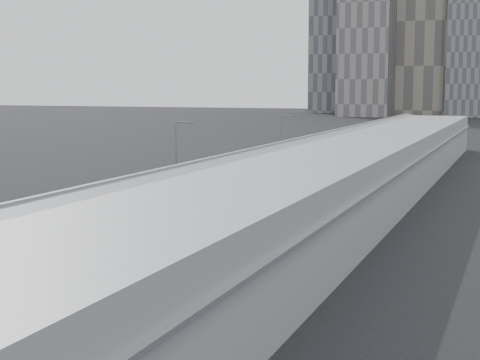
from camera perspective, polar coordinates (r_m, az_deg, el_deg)
The scene contains 21 objects.
sidewalk at distance 77.27m, azimuth 5.41°, elevation -2.13°, with size 10.00×170.00×0.12m, color gray.
lane_line at distance 80.72m, azimuth -1.78°, elevation -1.73°, with size 0.12×160.00×0.02m, color gold.
depot at distance 75.81m, azimuth 8.35°, elevation 0.29°, with size 12.45×160.40×7.20m.
bus_1 at distance 49.76m, azimuth -12.29°, elevation -5.82°, with size 3.48×12.25×3.53m.
bus_2 at distance 59.39m, azimuth -6.16°, elevation -3.42°, with size 3.33×13.47×3.90m.
bus_3 at distance 74.08m, azimuth -0.47°, elevation -1.21°, with size 4.07×13.99×4.03m.
bus_4 at distance 86.10m, azimuth 2.41°, elevation -0.14°, with size 2.87×12.62×3.67m.
bus_5 at distance 100.44m, azimuth 5.21°, elevation 0.91°, with size 2.84×12.74×3.71m.
bus_6 at distance 112.42m, azimuth 7.22°, elevation 1.56°, with size 3.51×12.93×3.73m.
bus_7 at distance 126.01m, azimuth 8.68°, elevation 2.17°, with size 3.48×13.37×3.87m.
bus_8 at distance 140.66m, azimuth 9.84°, elevation 2.62°, with size 2.76×12.31×3.60m.
bus_9 at distance 153.62m, azimuth 10.66°, elevation 3.03°, with size 3.23×13.42×3.90m.
tree_0 at distance 39.43m, azimuth -17.61°, elevation -6.37°, with size 2.83×2.83×4.97m.
tree_1 at distance 55.54m, azimuth -4.94°, elevation -2.47°, with size 2.67×2.67×4.59m.
tree_2 at distance 76.84m, azimuth 2.59°, elevation 0.17°, with size 2.91×2.91×4.61m.
tree_3 at distance 105.57m, azimuth 7.97°, elevation 2.04°, with size 2.27×2.27×4.29m.
tree_4 at distance 127.86m, azimuth 10.45°, elevation 2.98°, with size 1.76×1.76×4.27m.
street_lamp_near at distance 76.95m, azimuth -4.86°, elevation 1.72°, with size 2.04×0.22×9.06m.
street_lamp_far at distance 111.16m, azimuth 3.33°, elevation 3.25°, with size 2.04×0.22×8.40m.
shipping_container at distance 136.99m, azimuth 6.44°, elevation 2.52°, with size 2.14×6.49×2.88m, color #154727.
suv at distance 148.56m, azimuth 8.18°, elevation 2.58°, with size 2.41×5.23×1.45m, color black.
Camera 1 is at (29.62, -18.41, 12.59)m, focal length 55.00 mm.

